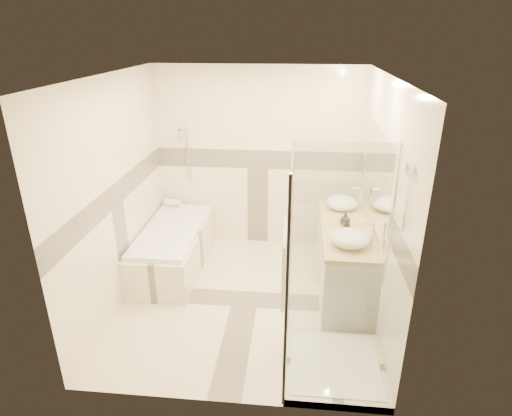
# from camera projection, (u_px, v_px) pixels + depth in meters

# --- Properties ---
(room) EXTENTS (2.82, 3.02, 2.52)m
(room) POSITION_uv_depth(u_px,v_px,m) (250.00, 198.00, 4.50)
(room) COLOR beige
(room) RESTS_ON ground
(bathtub) EXTENTS (0.75, 1.70, 0.56)m
(bathtub) POSITION_uv_depth(u_px,v_px,m) (173.00, 246.00, 5.55)
(bathtub) COLOR beige
(bathtub) RESTS_ON ground
(vanity) EXTENTS (0.58, 1.62, 0.85)m
(vanity) POSITION_uv_depth(u_px,v_px,m) (344.00, 259.00, 4.99)
(vanity) COLOR white
(vanity) RESTS_ON ground
(shower_enclosure) EXTENTS (0.96, 0.93, 2.04)m
(shower_enclosure) POSITION_uv_depth(u_px,v_px,m) (324.00, 320.00, 3.82)
(shower_enclosure) COLOR beige
(shower_enclosure) RESTS_ON ground
(vessel_sink_near) EXTENTS (0.38, 0.38, 0.15)m
(vessel_sink_near) POSITION_uv_depth(u_px,v_px,m) (342.00, 203.00, 5.27)
(vessel_sink_near) COLOR white
(vessel_sink_near) RESTS_ON vanity
(vessel_sink_far) EXTENTS (0.40, 0.40, 0.16)m
(vessel_sink_far) POSITION_uv_depth(u_px,v_px,m) (350.00, 238.00, 4.36)
(vessel_sink_far) COLOR white
(vessel_sink_far) RESTS_ON vanity
(faucet_near) EXTENTS (0.12, 0.03, 0.29)m
(faucet_near) POSITION_uv_depth(u_px,v_px,m) (360.00, 196.00, 5.21)
(faucet_near) COLOR silver
(faucet_near) RESTS_ON vanity
(faucet_far) EXTENTS (0.11, 0.03, 0.27)m
(faucet_far) POSITION_uv_depth(u_px,v_px,m) (372.00, 232.00, 4.31)
(faucet_far) COLOR silver
(faucet_far) RESTS_ON vanity
(amenity_bottle_a) EXTENTS (0.07, 0.07, 0.14)m
(amenity_bottle_a) POSITION_uv_depth(u_px,v_px,m) (346.00, 225.00, 4.68)
(amenity_bottle_a) COLOR black
(amenity_bottle_a) RESTS_ON vanity
(amenity_bottle_b) EXTENTS (0.12, 0.12, 0.15)m
(amenity_bottle_b) POSITION_uv_depth(u_px,v_px,m) (345.00, 219.00, 4.82)
(amenity_bottle_b) COLOR black
(amenity_bottle_b) RESTS_ON vanity
(folded_towels) EXTENTS (0.15, 0.23, 0.07)m
(folded_towels) POSITION_uv_depth(u_px,v_px,m) (340.00, 200.00, 5.47)
(folded_towels) COLOR white
(folded_towels) RESTS_ON vanity
(rolled_towel) EXTENTS (0.23, 0.10, 0.10)m
(rolled_towel) POSITION_uv_depth(u_px,v_px,m) (173.00, 202.00, 6.12)
(rolled_towel) COLOR white
(rolled_towel) RESTS_ON bathtub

